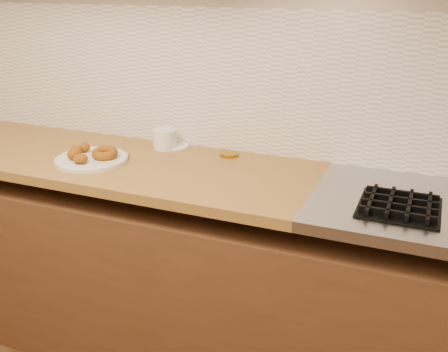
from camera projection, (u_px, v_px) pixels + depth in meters
The scene contains 11 objects.
wall_back at pixel (221, 44), 2.19m from camera, with size 4.00×0.02×2.70m, color tan.
base_cabinet at pixel (194, 280), 2.26m from camera, with size 3.60×0.60×0.77m, color #542F1C.
butcher_block at pixel (59, 154), 2.32m from camera, with size 2.30×0.62×0.04m, color olive.
backsplash at pixel (220, 81), 2.23m from camera, with size 3.60×0.02×0.60m, color silver.
donut_plate at pixel (92, 160), 2.16m from camera, with size 0.30×0.30×0.02m, color beige.
ring_donut at pixel (105, 153), 2.15m from camera, with size 0.11×0.11×0.04m, color brown.
fried_dough_chunks at pixel (78, 153), 2.14m from camera, with size 0.14×0.19×0.05m.
plastic_tub at pixel (165, 139), 2.31m from camera, with size 0.10×0.10×0.09m, color silver.
tub_lid at pixel (174, 146), 2.35m from camera, with size 0.13×0.13×0.01m, color white.
brass_jar_lid at pixel (229, 154), 2.23m from camera, with size 0.08×0.08×0.01m, color #9E771B.
wooden_utensil at pixel (108, 154), 2.23m from camera, with size 0.19×0.02×0.01m, color #A3844E.
Camera 1 is at (0.87, -0.06, 1.61)m, focal length 42.00 mm.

